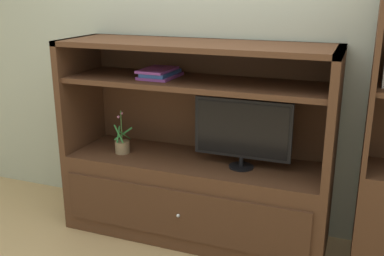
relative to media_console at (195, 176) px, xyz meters
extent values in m
cube|color=#ADB29E|center=(0.00, 0.34, 0.95)|extent=(6.00, 0.10, 2.80)
cube|color=#4C2D1C|center=(0.00, -0.01, -0.16)|extent=(1.89, 0.57, 0.58)
cube|color=#462A19|center=(0.00, -0.30, -0.16)|extent=(1.74, 0.02, 0.35)
sphere|color=silver|center=(0.00, -0.32, -0.16)|extent=(0.02, 0.02, 0.02)
cube|color=#4C2D1C|center=(-0.92, -0.01, 0.55)|extent=(0.05, 0.57, 0.83)
cube|color=#4C2D1C|center=(0.92, -0.01, 0.55)|extent=(0.05, 0.57, 0.83)
cube|color=#4C2D1C|center=(0.00, 0.27, 0.55)|extent=(1.89, 0.02, 0.83)
cube|color=#4C2D1C|center=(0.00, -0.01, 0.94)|extent=(1.89, 0.57, 0.04)
cube|color=#4C2D1C|center=(0.00, -0.01, 0.69)|extent=(1.79, 0.51, 0.04)
cylinder|color=black|center=(0.35, -0.03, 0.14)|extent=(0.17, 0.17, 0.01)
cylinder|color=black|center=(0.35, -0.03, 0.18)|extent=(0.03, 0.03, 0.06)
cube|color=black|center=(0.35, -0.03, 0.41)|extent=(0.66, 0.02, 0.40)
cube|color=black|center=(0.35, -0.05, 0.41)|extent=(0.62, 0.00, 0.36)
cylinder|color=#8C7251|center=(-0.55, -0.07, 0.18)|extent=(0.11, 0.11, 0.09)
cylinder|color=#3D6B33|center=(-0.55, -0.07, 0.34)|extent=(0.01, 0.01, 0.23)
cube|color=#2D7A38|center=(-0.52, -0.07, 0.27)|extent=(0.01, 0.15, 0.10)
cube|color=#2D7A38|center=(-0.55, -0.04, 0.27)|extent=(0.15, 0.03, 0.11)
cube|color=#2D7A38|center=(-0.58, -0.07, 0.27)|extent=(0.03, 0.08, 0.12)
cube|color=#2D7A38|center=(-0.55, -0.09, 0.27)|extent=(0.10, 0.01, 0.16)
sphere|color=#C6729E|center=(-0.56, -0.08, 0.41)|extent=(0.02, 0.02, 0.02)
sphere|color=#C6729E|center=(-0.55, -0.06, 0.43)|extent=(0.02, 0.02, 0.02)
cube|color=purple|center=(-0.26, 0.00, 0.72)|extent=(0.23, 0.32, 0.02)
cube|color=#2D519E|center=(-0.25, 0.00, 0.74)|extent=(0.19, 0.32, 0.03)
cube|color=purple|center=(-0.27, -0.02, 0.76)|extent=(0.21, 0.30, 0.02)
cube|color=#4C2D1C|center=(1.12, -0.01, 0.79)|extent=(0.03, 0.42, 1.09)
camera|label=1|loc=(1.06, -2.82, 1.30)|focal=42.23mm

